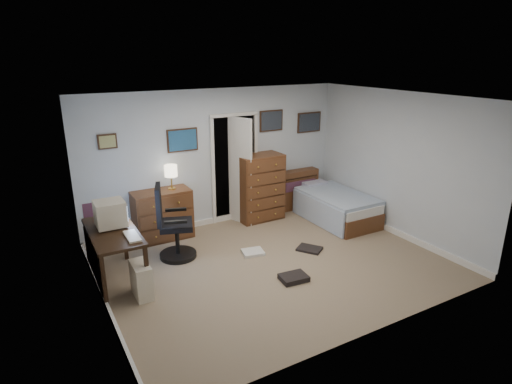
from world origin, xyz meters
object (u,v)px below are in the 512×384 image
(office_chair, at_px, (172,230))
(tall_dresser, at_px, (259,187))
(bed, at_px, (333,205))
(computer_desk, at_px, (107,244))
(low_dresser, at_px, (162,215))

(office_chair, xyz_separation_m, tall_dresser, (2.02, 0.78, 0.17))
(office_chair, xyz_separation_m, bed, (3.24, 0.04, -0.18))
(computer_desk, distance_m, low_dresser, 1.60)
(computer_desk, distance_m, bed, 4.31)
(computer_desk, height_order, office_chair, office_chair)
(office_chair, distance_m, low_dresser, 0.81)
(tall_dresser, bearing_deg, office_chair, -160.56)
(office_chair, bearing_deg, bed, 20.40)
(tall_dresser, xyz_separation_m, bed, (1.23, -0.74, -0.36))
(low_dresser, bearing_deg, bed, -13.81)
(low_dresser, height_order, bed, low_dresser)
(tall_dresser, bearing_deg, low_dresser, 177.68)
(computer_desk, height_order, low_dresser, low_dresser)
(computer_desk, xyz_separation_m, office_chair, (1.04, 0.32, -0.14))
(computer_desk, relative_size, low_dresser, 1.39)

